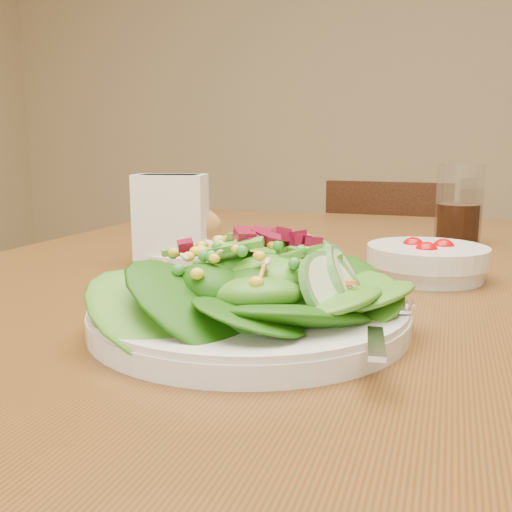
{
  "coord_description": "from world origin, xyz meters",
  "views": [
    {
      "loc": [
        0.23,
        -0.72,
        0.92
      ],
      "look_at": [
        0.05,
        -0.22,
        0.81
      ],
      "focal_mm": 40.0,
      "sensor_mm": 36.0,
      "label": 1
    }
  ],
  "objects": [
    {
      "name": "bread_plate",
      "position": [
        -0.14,
        0.04,
        0.78
      ],
      "size": [
        0.16,
        0.16,
        0.08
      ],
      "color": "silver",
      "rests_on": "dining_table"
    },
    {
      "name": "dining_table",
      "position": [
        0.0,
        0.0,
        0.65
      ],
      "size": [
        0.9,
        1.4,
        0.75
      ],
      "color": "brown",
      "rests_on": "ground_plane"
    },
    {
      "name": "tomato_bowl",
      "position": [
        0.2,
        0.02,
        0.77
      ],
      "size": [
        0.15,
        0.15,
        0.05
      ],
      "color": "silver",
      "rests_on": "dining_table"
    },
    {
      "name": "chair_far",
      "position": [
        0.06,
        1.06,
        0.43
      ],
      "size": [
        0.4,
        0.41,
        0.82
      ],
      "rotation": [
        0.0,
        0.0,
        3.07
      ],
      "color": "#3E1F10",
      "rests_on": "ground_plane"
    },
    {
      "name": "salad_plate",
      "position": [
        0.06,
        -0.24,
        0.78
      ],
      "size": [
        0.3,
        0.29,
        0.09
      ],
      "rotation": [
        0.0,
        0.0,
        -0.12
      ],
      "color": "silver",
      "rests_on": "dining_table"
    },
    {
      "name": "drinking_glass",
      "position": [
        0.24,
        0.32,
        0.81
      ],
      "size": [
        0.08,
        0.08,
        0.14
      ],
      "color": "silver",
      "rests_on": "dining_table"
    },
    {
      "name": "napkin_holder",
      "position": [
        -0.15,
        -0.0,
        0.82
      ],
      "size": [
        0.11,
        0.07,
        0.13
      ],
      "rotation": [
        0.0,
        0.0,
        0.2
      ],
      "color": "white",
      "rests_on": "dining_table"
    }
  ]
}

